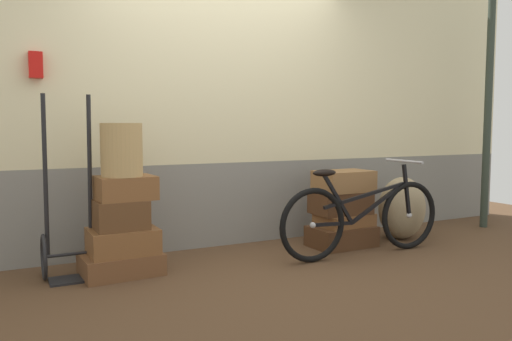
{
  "coord_description": "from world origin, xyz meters",
  "views": [
    {
      "loc": [
        -1.8,
        -3.55,
        1.12
      ],
      "look_at": [
        0.06,
        0.14,
        0.76
      ],
      "focal_mm": 35.26,
      "sensor_mm": 36.0,
      "label": 1
    }
  ],
  "objects_px": {
    "suitcase_4": "(342,236)",
    "suitcase_7": "(344,181)",
    "luggage_trolley": "(70,238)",
    "suitcase_0": "(121,264)",
    "suitcase_3": "(126,188)",
    "bicycle": "(363,217)",
    "suitcase_6": "(341,202)",
    "wicker_basket": "(122,150)",
    "burlap_sack": "(402,208)",
    "suitcase_1": "(123,241)",
    "suitcase_2": "(121,215)",
    "suitcase_5": "(344,220)"
  },
  "relations": [
    {
      "from": "suitcase_4",
      "to": "luggage_trolley",
      "type": "height_order",
      "value": "luggage_trolley"
    },
    {
      "from": "suitcase_4",
      "to": "suitcase_7",
      "type": "relative_size",
      "value": 1.15
    },
    {
      "from": "wicker_basket",
      "to": "bicycle",
      "type": "distance_m",
      "value": 2.1
    },
    {
      "from": "suitcase_0",
      "to": "suitcase_7",
      "type": "relative_size",
      "value": 1.13
    },
    {
      "from": "suitcase_1",
      "to": "bicycle",
      "type": "height_order",
      "value": "bicycle"
    },
    {
      "from": "suitcase_1",
      "to": "wicker_basket",
      "type": "distance_m",
      "value": 0.69
    },
    {
      "from": "suitcase_0",
      "to": "wicker_basket",
      "type": "height_order",
      "value": "wicker_basket"
    },
    {
      "from": "burlap_sack",
      "to": "suitcase_7",
      "type": "bearing_deg",
      "value": 177.23
    },
    {
      "from": "bicycle",
      "to": "burlap_sack",
      "type": "bearing_deg",
      "value": 24.12
    },
    {
      "from": "suitcase_3",
      "to": "bicycle",
      "type": "bearing_deg",
      "value": -13.8
    },
    {
      "from": "suitcase_5",
      "to": "wicker_basket",
      "type": "xyz_separation_m",
      "value": [
        -2.05,
        0.0,
        0.7
      ]
    },
    {
      "from": "wicker_basket",
      "to": "bicycle",
      "type": "bearing_deg",
      "value": -10.42
    },
    {
      "from": "suitcase_0",
      "to": "suitcase_3",
      "type": "height_order",
      "value": "suitcase_3"
    },
    {
      "from": "suitcase_2",
      "to": "suitcase_3",
      "type": "distance_m",
      "value": 0.2
    },
    {
      "from": "suitcase_2",
      "to": "wicker_basket",
      "type": "xyz_separation_m",
      "value": [
        0.02,
        0.0,
        0.49
      ]
    },
    {
      "from": "suitcase_5",
      "to": "suitcase_6",
      "type": "bearing_deg",
      "value": 133.25
    },
    {
      "from": "luggage_trolley",
      "to": "bicycle",
      "type": "xyz_separation_m",
      "value": [
        2.35,
        -0.47,
        0.04
      ]
    },
    {
      "from": "suitcase_6",
      "to": "suitcase_7",
      "type": "xyz_separation_m",
      "value": [
        0.03,
        -0.01,
        0.2
      ]
    },
    {
      "from": "bicycle",
      "to": "suitcase_6",
      "type": "bearing_deg",
      "value": 83.3
    },
    {
      "from": "suitcase_3",
      "to": "suitcase_5",
      "type": "xyz_separation_m",
      "value": [
        2.02,
        -0.02,
        -0.41
      ]
    },
    {
      "from": "suitcase_0",
      "to": "suitcase_6",
      "type": "height_order",
      "value": "suitcase_6"
    },
    {
      "from": "suitcase_7",
      "to": "wicker_basket",
      "type": "xyz_separation_m",
      "value": [
        -2.05,
        -0.01,
        0.33
      ]
    },
    {
      "from": "wicker_basket",
      "to": "burlap_sack",
      "type": "xyz_separation_m",
      "value": [
        2.74,
        -0.02,
        -0.64
      ]
    },
    {
      "from": "suitcase_4",
      "to": "suitcase_7",
      "type": "xyz_separation_m",
      "value": [
        0.03,
        0.03,
        0.52
      ]
    },
    {
      "from": "wicker_basket",
      "to": "suitcase_6",
      "type": "bearing_deg",
      "value": 0.63
    },
    {
      "from": "suitcase_3",
      "to": "luggage_trolley",
      "type": "distance_m",
      "value": 0.55
    },
    {
      "from": "wicker_basket",
      "to": "luggage_trolley",
      "type": "relative_size",
      "value": 0.29
    },
    {
      "from": "suitcase_2",
      "to": "suitcase_5",
      "type": "distance_m",
      "value": 2.08
    },
    {
      "from": "suitcase_2",
      "to": "suitcase_5",
      "type": "height_order",
      "value": "suitcase_2"
    },
    {
      "from": "suitcase_1",
      "to": "suitcase_2",
      "type": "xyz_separation_m",
      "value": [
        -0.01,
        -0.01,
        0.2
      ]
    },
    {
      "from": "suitcase_0",
      "to": "suitcase_1",
      "type": "height_order",
      "value": "suitcase_1"
    },
    {
      "from": "suitcase_4",
      "to": "luggage_trolley",
      "type": "xyz_separation_m",
      "value": [
        -2.38,
        0.12,
        0.2
      ]
    },
    {
      "from": "suitcase_0",
      "to": "burlap_sack",
      "type": "distance_m",
      "value": 2.77
    },
    {
      "from": "suitcase_3",
      "to": "suitcase_4",
      "type": "relative_size",
      "value": 0.72
    },
    {
      "from": "suitcase_5",
      "to": "luggage_trolley",
      "type": "relative_size",
      "value": 0.37
    },
    {
      "from": "luggage_trolley",
      "to": "burlap_sack",
      "type": "distance_m",
      "value": 3.12
    },
    {
      "from": "burlap_sack",
      "to": "bicycle",
      "type": "relative_size",
      "value": 0.37
    },
    {
      "from": "suitcase_2",
      "to": "suitcase_3",
      "type": "relative_size",
      "value": 0.9
    },
    {
      "from": "suitcase_3",
      "to": "suitcase_4",
      "type": "height_order",
      "value": "suitcase_3"
    },
    {
      "from": "suitcase_6",
      "to": "suitcase_1",
      "type": "bearing_deg",
      "value": -177.68
    },
    {
      "from": "wicker_basket",
      "to": "suitcase_0",
      "type": "bearing_deg",
      "value": 145.96
    },
    {
      "from": "suitcase_1",
      "to": "suitcase_4",
      "type": "bearing_deg",
      "value": -1.63
    },
    {
      "from": "suitcase_0",
      "to": "suitcase_4",
      "type": "xyz_separation_m",
      "value": [
        2.04,
        -0.03,
        0.01
      ]
    },
    {
      "from": "suitcase_4",
      "to": "bicycle",
      "type": "relative_size",
      "value": 0.35
    },
    {
      "from": "suitcase_0",
      "to": "wicker_basket",
      "type": "xyz_separation_m",
      "value": [
        0.02,
        -0.01,
        0.87
      ]
    },
    {
      "from": "suitcase_2",
      "to": "luggage_trolley",
      "type": "xyz_separation_m",
      "value": [
        -0.35,
        0.11,
        -0.17
      ]
    },
    {
      "from": "suitcase_1",
      "to": "suitcase_3",
      "type": "height_order",
      "value": "suitcase_3"
    },
    {
      "from": "suitcase_5",
      "to": "bicycle",
      "type": "height_order",
      "value": "bicycle"
    },
    {
      "from": "suitcase_0",
      "to": "suitcase_1",
      "type": "bearing_deg",
      "value": -20.14
    },
    {
      "from": "suitcase_2",
      "to": "suitcase_7",
      "type": "relative_size",
      "value": 0.74
    }
  ]
}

